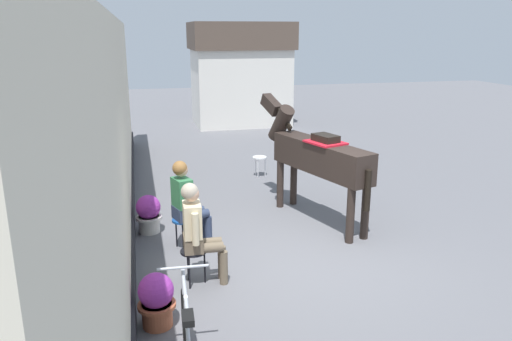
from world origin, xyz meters
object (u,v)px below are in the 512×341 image
(flower_planter_near, at_px, (156,299))
(flower_planter_far, at_px, (149,213))
(seated_visitor_near, at_px, (198,228))
(saddled_horse_center, at_px, (316,156))
(seated_visitor_far, at_px, (186,200))
(spare_stool_white, at_px, (260,159))

(flower_planter_near, relative_size, flower_planter_far, 1.00)
(flower_planter_near, bearing_deg, seated_visitor_near, 56.12)
(seated_visitor_near, relative_size, saddled_horse_center, 0.48)
(seated_visitor_near, xyz_separation_m, flower_planter_far, (-0.58, 1.91, -0.44))
(seated_visitor_near, distance_m, seated_visitor_far, 1.16)
(saddled_horse_center, bearing_deg, flower_planter_far, 178.54)
(spare_stool_white, bearing_deg, flower_planter_far, -132.92)
(flower_planter_far, bearing_deg, seated_visitor_far, -53.45)
(seated_visitor_far, distance_m, saddled_horse_center, 2.43)
(seated_visitor_far, height_order, saddled_horse_center, saddled_horse_center)
(saddled_horse_center, relative_size, flower_planter_near, 4.52)
(saddled_horse_center, relative_size, spare_stool_white, 6.29)
(spare_stool_white, bearing_deg, seated_visitor_near, -112.98)
(flower_planter_near, xyz_separation_m, spare_stool_white, (2.56, 5.54, 0.07))
(seated_visitor_near, bearing_deg, saddled_horse_center, 39.01)
(seated_visitor_far, bearing_deg, flower_planter_far, 126.55)
(flower_planter_near, xyz_separation_m, flower_planter_far, (0.00, 2.78, 0.00))
(saddled_horse_center, bearing_deg, flower_planter_near, -136.50)
(saddled_horse_center, bearing_deg, seated_visitor_near, -140.99)
(seated_visitor_far, xyz_separation_m, flower_planter_near, (-0.56, -2.03, -0.44))
(seated_visitor_near, xyz_separation_m, flower_planter_near, (-0.58, -0.87, -0.44))
(seated_visitor_near, height_order, spare_stool_white, seated_visitor_near)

